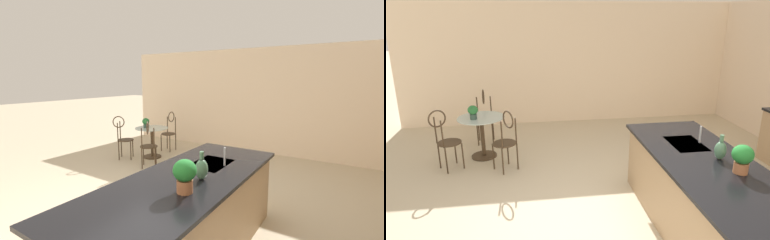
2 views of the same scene
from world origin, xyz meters
TOP-DOWN VIEW (x-y plane):
  - ground_plane at (0.00, 0.00)m, footprint 40.00×40.00m
  - wall_left_window at (-4.26, 0.00)m, footprint 0.12×7.80m
  - kitchen_island at (0.30, 0.85)m, footprint 2.80×1.06m
  - bistro_table at (-2.36, -1.91)m, footprint 0.80×0.80m
  - chair_near_window at (-3.11, -1.95)m, footprint 0.49×0.40m
  - chair_by_island at (-1.91, -2.43)m, footprint 0.53×0.53m
  - chair_toward_desk at (-1.73, -1.46)m, footprint 0.53×0.53m
  - sink_faucet at (-0.25, 1.03)m, footprint 0.02×0.02m
  - potted_plant_on_table at (-2.27, -2.02)m, footprint 0.17×0.17m
  - potted_plant_counter_near at (0.60, 1.04)m, footprint 0.22×0.22m
  - vase_on_counter at (0.25, 1.01)m, footprint 0.13×0.13m

SIDE VIEW (x-z plane):
  - ground_plane at x=0.00m, z-range 0.00..0.00m
  - bistro_table at x=-2.36m, z-range 0.08..0.82m
  - kitchen_island at x=0.30m, z-range 0.00..0.92m
  - chair_near_window at x=-3.11m, z-range 0.05..1.09m
  - chair_by_island at x=-1.91m, z-range 0.05..1.09m
  - chair_toward_desk at x=-1.73m, z-range 0.05..1.09m
  - potted_plant_on_table at x=-2.27m, z-range 0.76..1.00m
  - sink_faucet at x=-0.25m, z-range 0.92..1.14m
  - vase_on_counter at x=0.25m, z-range 0.89..1.17m
  - potted_plant_counter_near at x=0.60m, z-range 0.94..1.25m
  - wall_left_window at x=-4.26m, z-range 0.00..2.70m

